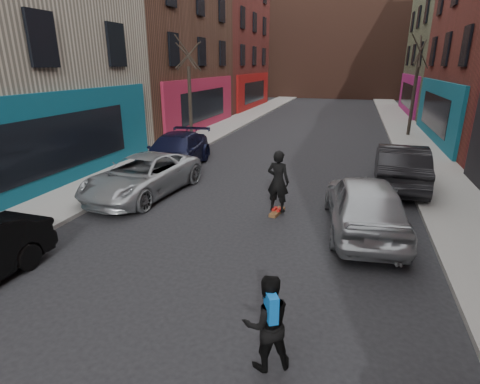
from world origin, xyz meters
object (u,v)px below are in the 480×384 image
Objects in this scene: skateboarder at (278,181)px; parked_right_far at (364,203)px; parked_left_far at (143,176)px; parked_right_end at (400,166)px; pedestrian at (267,322)px; tree_right_far at (416,79)px; tree_left_far at (189,84)px; skateboard at (277,212)px; parked_left_end at (175,152)px.

parked_right_far is at bearing 179.11° from skateboarder.
parked_left_far is 1.02× the size of parked_right_end.
skateboarder reaches higher than pedestrian.
tree_right_far is at bearing 61.01° from parked_left_far.
parked_right_end is at bearing -25.78° from tree_left_far.
parked_right_far is 2.58m from skateboarder.
tree_left_far is at bearing 138.07° from skateboard.
tree_right_far is at bearing 81.58° from skateboard.
parked_left_end is at bearing 103.15° from parked_left_far.
parked_right_end is (9.20, 0.15, 0.05)m from parked_left_end.
tree_left_far reaches higher than skateboard.
parked_right_end reaches higher than parked_right_far.
tree_left_far reaches higher than parked_left_far.
skateboard is 0.42× the size of skateboarder.
tree_left_far is 17.57m from pedestrian.
parked_left_end is (-10.80, -11.36, -2.77)m from tree_right_far.
parked_left_far is 3.23× the size of pedestrian.
parked_right_end is at bearing 57.67° from skateboard.
tree_right_far is 18.33m from parked_left_far.
parked_right_end is at bearing -122.33° from skateboarder.
parked_right_end is 2.58× the size of skateboarder.
pedestrian reaches higher than parked_left_end.
parked_right_far is at bearing -100.55° from tree_right_far.
parked_left_far reaches higher than skateboard.
tree_right_far reaches higher than tree_left_far.
parked_right_far is at bearing -35.49° from parked_left_end.
parked_right_end reaches higher than pedestrian.
skateboard is (5.35, -3.91, -0.71)m from parked_left_end.
parked_left_end is 9.03m from parked_right_far.
parked_left_far is at bearing -124.89° from tree_right_far.
parked_left_far is (2.04, -8.85, -2.69)m from tree_left_far.
skateboard is (-5.45, -15.27, -3.48)m from tree_right_far.
parked_right_end is 5.64m from skateboard.
parked_right_far reaches higher than parked_left_far.
skateboard is at bearing 1.00° from parked_left_far.
pedestrian is at bearing 68.71° from parked_right_far.
pedestrian is (-1.45, -5.61, -0.02)m from parked_right_far.
parked_left_far is (-10.36, -14.85, -2.84)m from tree_right_far.
pedestrian is at bearing -62.55° from tree_left_far.
skateboarder is (0.00, 0.00, 1.00)m from skateboard.
tree_left_far is 0.96× the size of tree_right_far.
pedestrian is (-2.79, -10.20, -0.03)m from parked_right_end.
tree_left_far is 8.12× the size of skateboard.
parked_right_far is at bearing -46.06° from tree_left_far.
tree_right_far is at bearing -107.38° from parked_right_far.
skateboarder is at bearing -42.14° from parked_left_end.
tree_left_far is 1.37× the size of parked_right_far.
parked_left_far is at bearing -88.72° from parked_left_end.
parked_left_far is 6.25× the size of skateboard.
parked_left_far is 3.52m from parked_left_end.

